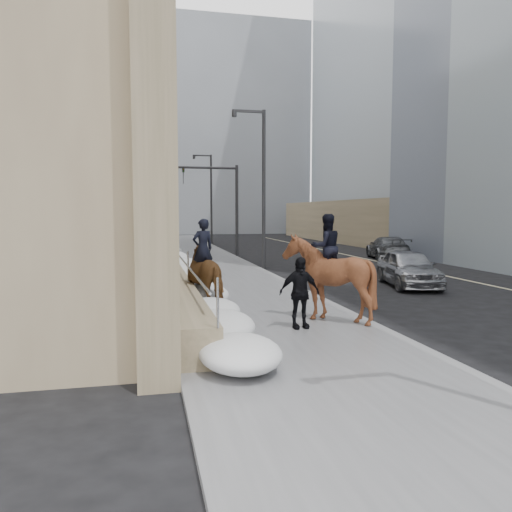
{
  "coord_description": "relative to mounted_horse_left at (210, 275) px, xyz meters",
  "views": [
    {
      "loc": [
        -3.05,
        -10.62,
        2.96
      ],
      "look_at": [
        0.05,
        3.14,
        1.7
      ],
      "focal_mm": 35.0,
      "sensor_mm": 36.0,
      "label": 1
    }
  ],
  "objects": [
    {
      "name": "mounted_horse_right",
      "position": [
        2.83,
        -1.93,
        0.17
      ],
      "size": [
        2.0,
        2.21,
        2.78
      ],
      "rotation": [
        0.0,
        0.0,
        3.24
      ],
      "color": "#512A17",
      "rests_on": "sidewalk"
    },
    {
      "name": "curb",
      "position": [
        3.85,
        6.56,
        -1.1
      ],
      "size": [
        0.24,
        80.0,
        0.12
      ],
      "primitive_type": "cube",
      "color": "slate",
      "rests_on": "ground"
    },
    {
      "name": "streetlight_far",
      "position": [
        3.97,
        30.56,
        3.42
      ],
      "size": [
        1.71,
        0.24,
        8.0
      ],
      "color": "#2D2D30",
      "rests_on": "ground"
    },
    {
      "name": "mounted_horse_left",
      "position": [
        0.0,
        0.0,
        0.0
      ],
      "size": [
        1.74,
        2.51,
        2.64
      ],
      "rotation": [
        0.0,
        0.0,
        3.48
      ],
      "color": "#503218",
      "rests_on": "sidewalk"
    },
    {
      "name": "lane_line",
      "position": [
        11.73,
        6.56,
        -1.16
      ],
      "size": [
        0.15,
        70.0,
        0.01
      ],
      "primitive_type": "cube",
      "color": "#BFB78C",
      "rests_on": "ground"
    },
    {
      "name": "streetlight_mid",
      "position": [
        3.97,
        10.56,
        3.42
      ],
      "size": [
        1.71,
        0.24,
        8.0
      ],
      "color": "#2D2D30",
      "rests_on": "ground"
    },
    {
      "name": "ground",
      "position": [
        1.23,
        -3.44,
        -1.16
      ],
      "size": [
        140.0,
        140.0,
        0.0
      ],
      "primitive_type": "plane",
      "color": "black",
      "rests_on": "ground"
    },
    {
      "name": "car_grey",
      "position": [
        13.0,
        14.36,
        -0.45
      ],
      "size": [
        3.16,
        5.24,
        1.42
      ],
      "primitive_type": "imported",
      "rotation": [
        0.0,
        0.0,
        2.89
      ],
      "color": "#54575B",
      "rests_on": "ground"
    },
    {
      "name": "car_silver",
      "position": [
        8.39,
        3.75,
        -0.42
      ],
      "size": [
        2.63,
        4.62,
        1.48
      ],
      "primitive_type": "imported",
      "rotation": [
        0.0,
        0.0,
        -0.21
      ],
      "color": "#98999F",
      "rests_on": "ground"
    },
    {
      "name": "snow_bank",
      "position": [
        -0.19,
        4.67,
        -0.69
      ],
      "size": [
        1.7,
        18.1,
        0.76
      ],
      "color": "silver",
      "rests_on": "sidewalk"
    },
    {
      "name": "sidewalk",
      "position": [
        1.23,
        6.56,
        -1.1
      ],
      "size": [
        5.0,
        80.0,
        0.12
      ],
      "primitive_type": "cube",
      "color": "#5B5B5E",
      "rests_on": "ground"
    },
    {
      "name": "bg_building_far",
      "position": [
        -4.77,
        68.56,
        8.84
      ],
      "size": [
        24.0,
        12.0,
        20.0
      ],
      "primitive_type": "cube",
      "color": "gray",
      "rests_on": "ground"
    },
    {
      "name": "limestone_building",
      "position": [
        -4.03,
        16.52,
        7.74
      ],
      "size": [
        6.1,
        44.0,
        18.0
      ],
      "color": "#8E7A5D",
      "rests_on": "ground"
    },
    {
      "name": "pedestrian",
      "position": [
        1.85,
        -2.59,
        -0.17
      ],
      "size": [
        1.05,
        0.49,
        1.75
      ],
      "primitive_type": "imported",
      "rotation": [
        0.0,
        0.0,
        0.06
      ],
      "color": "black",
      "rests_on": "sidewalk"
    },
    {
      "name": "bg_building_mid",
      "position": [
        5.23,
        56.56,
        12.84
      ],
      "size": [
        30.0,
        12.0,
        28.0
      ],
      "primitive_type": "cube",
      "color": "slate",
      "rests_on": "ground"
    },
    {
      "name": "traffic_signal",
      "position": [
        3.31,
        18.56,
        2.84
      ],
      "size": [
        4.1,
        0.22,
        6.0
      ],
      "color": "#2D2D30",
      "rests_on": "ground"
    }
  ]
}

